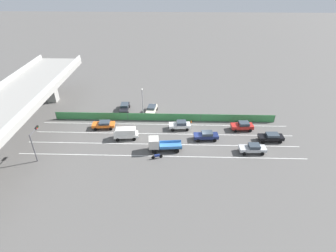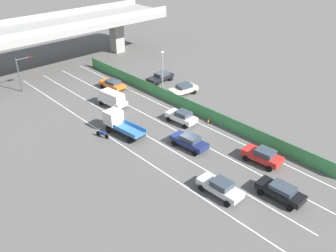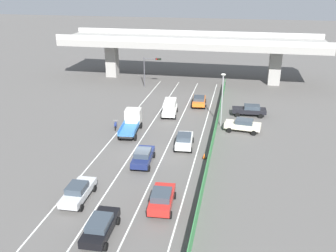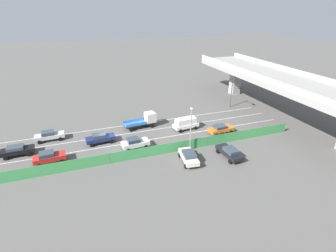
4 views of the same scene
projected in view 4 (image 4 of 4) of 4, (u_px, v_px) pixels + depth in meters
name	position (u px, v px, depth m)	size (l,w,h in m)	color
ground_plane	(108.00, 141.00, 43.23)	(300.00, 300.00, 0.00)	#565451
lane_line_left_edge	(141.00, 123.00, 49.93)	(0.14, 49.91, 0.01)	silver
lane_line_mid_left	(146.00, 131.00, 46.90)	(0.14, 49.91, 0.01)	silver
lane_line_mid_right	(152.00, 139.00, 43.88)	(0.14, 49.91, 0.01)	silver
lane_line_right_edge	(158.00, 149.00, 40.85)	(0.14, 49.91, 0.01)	silver
elevated_overpass	(282.00, 82.00, 50.92)	(48.28, 10.31, 8.61)	gray
green_fence	(162.00, 149.00, 39.13)	(0.10, 46.01, 1.66)	#3D8E4C
car_sedan_white	(135.00, 143.00, 40.81)	(2.25, 4.33, 1.72)	white
car_van_white	(186.00, 123.00, 47.01)	(2.37, 4.63, 2.16)	silver
car_sedan_red	(49.00, 157.00, 36.95)	(2.26, 4.39, 1.72)	red
car_sedan_navy	(100.00, 138.00, 42.39)	(2.22, 4.68, 1.63)	navy
car_taxi_orange	(221.00, 129.00, 45.69)	(2.33, 4.56, 1.49)	orange
car_sedan_black	(17.00, 150.00, 38.78)	(2.07, 4.58, 1.56)	black
car_sedan_silver	(49.00, 135.00, 43.25)	(2.04, 4.65, 1.62)	#B7BABC
flatbed_truck_blue	(145.00, 120.00, 48.09)	(2.65, 5.94, 2.57)	black
motorcycle	(144.00, 119.00, 50.48)	(0.72, 1.91, 0.93)	black
parked_sedan_cream	(189.00, 156.00, 37.15)	(4.66, 2.47, 1.63)	beige
parked_sedan_dark	(230.00, 152.00, 38.34)	(4.78, 2.24, 1.54)	black
traffic_light	(234.00, 92.00, 55.60)	(3.14, 0.42, 5.36)	#47474C
street_lamp	(191.00, 125.00, 38.70)	(0.60, 0.36, 7.03)	gray
traffic_cone	(123.00, 157.00, 38.16)	(0.47, 0.47, 0.62)	orange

